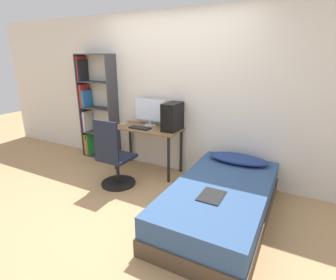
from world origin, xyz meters
name	(u,v)px	position (x,y,z in m)	size (l,w,h in m)	color
ground_plane	(124,208)	(0.00, 0.00, 0.00)	(14.00, 14.00, 0.00)	tan
wall_back	(175,95)	(0.00, 1.43, 1.25)	(8.00, 0.05, 2.50)	silver
desk	(147,135)	(-0.35, 1.14, 0.62)	(1.11, 0.53, 0.75)	brown
bookshelf	(94,110)	(-1.59, 1.26, 0.90)	(0.72, 0.28, 1.88)	#38383D
office_chair	(114,161)	(-0.48, 0.44, 0.39)	(0.51, 0.51, 1.02)	black
bed	(220,202)	(1.12, 0.39, 0.21)	(1.05, 2.03, 0.43)	#4C3D2D
pillow	(238,159)	(1.12, 1.14, 0.48)	(0.80, 0.36, 0.11)	navy
magazine	(212,196)	(1.11, 0.09, 0.43)	(0.24, 0.32, 0.01)	black
monitor	(150,111)	(-0.39, 1.29, 0.98)	(0.59, 0.20, 0.44)	#B7B7BC
keyboard	(140,128)	(-0.42, 1.03, 0.76)	(0.34, 0.15, 0.02)	black
pc_tower	(172,117)	(0.08, 1.19, 0.96)	(0.22, 0.38, 0.42)	black
phone	(124,123)	(-0.83, 1.16, 0.75)	(0.07, 0.14, 0.01)	#B7B7BC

